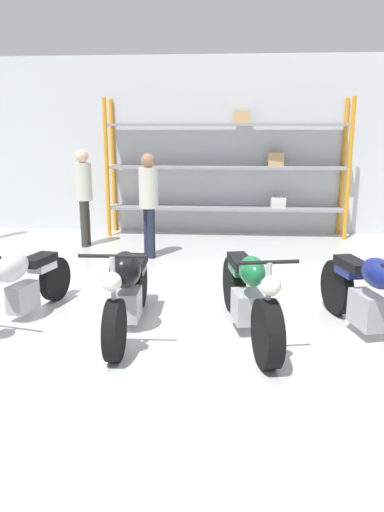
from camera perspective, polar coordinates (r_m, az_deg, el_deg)
ground_plane at (r=5.70m, az=-0.31°, el=-7.83°), size 30.00×30.00×0.00m
back_wall at (r=10.64m, az=2.12°, el=12.42°), size 30.00×0.08×3.60m
shelving_rack at (r=10.29m, az=4.30°, el=10.22°), size 4.86×0.63×2.75m
motorcycle_white at (r=6.01m, az=-19.40°, el=-2.92°), size 0.77×1.99×0.95m
motorcycle_black at (r=5.46m, az=-7.36°, el=-3.79°), size 0.65×2.10×1.03m
motorcycle_green at (r=5.34m, az=6.48°, el=-4.56°), size 0.71×2.17×1.01m
motorcycle_blue at (r=5.51m, az=19.68°, el=-4.42°), size 0.81×2.10×1.01m
person_browsing at (r=9.50m, az=-12.30°, el=7.41°), size 0.32×0.32×1.79m
person_near_rack at (r=8.48m, az=-4.98°, el=6.76°), size 0.44×0.44×1.76m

